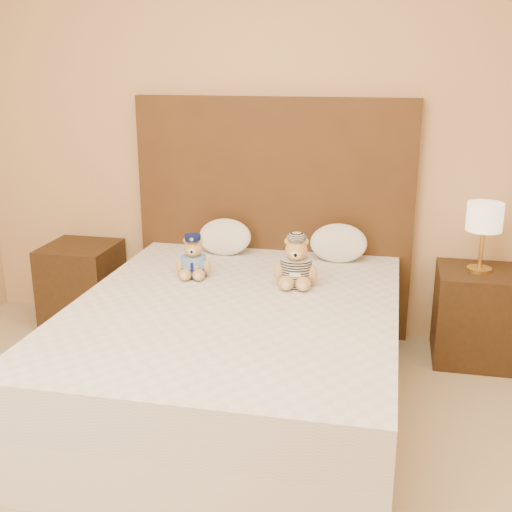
{
  "coord_description": "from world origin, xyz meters",
  "views": [
    {
      "loc": [
        0.74,
        -1.69,
        1.71
      ],
      "look_at": [
        0.06,
        1.45,
        0.73
      ],
      "focal_mm": 45.0,
      "sensor_mm": 36.0,
      "label": 1
    }
  ],
  "objects_px": {
    "nightstand_right": "(474,315)",
    "teddy_prisoner": "(296,261)",
    "pillow_right": "(339,241)",
    "lamp": "(484,220)",
    "teddy_police": "(193,256)",
    "bed": "(235,354)",
    "nightstand_left": "(82,285)",
    "pillow_left": "(225,235)"
  },
  "relations": [
    {
      "from": "nightstand_left",
      "to": "pillow_right",
      "type": "distance_m",
      "value": 1.73
    },
    {
      "from": "nightstand_left",
      "to": "pillow_left",
      "type": "distance_m",
      "value": 1.06
    },
    {
      "from": "nightstand_left",
      "to": "teddy_police",
      "type": "bearing_deg",
      "value": -25.54
    },
    {
      "from": "nightstand_right",
      "to": "teddy_police",
      "type": "height_order",
      "value": "teddy_police"
    },
    {
      "from": "nightstand_right",
      "to": "pillow_left",
      "type": "bearing_deg",
      "value": 178.87
    },
    {
      "from": "nightstand_left",
      "to": "lamp",
      "type": "xyz_separation_m",
      "value": [
        2.5,
        0.0,
        0.57
      ]
    },
    {
      "from": "nightstand_left",
      "to": "lamp",
      "type": "bearing_deg",
      "value": 0.0
    },
    {
      "from": "teddy_prisoner",
      "to": "pillow_left",
      "type": "height_order",
      "value": "teddy_prisoner"
    },
    {
      "from": "teddy_police",
      "to": "teddy_prisoner",
      "type": "relative_size",
      "value": 0.87
    },
    {
      "from": "lamp",
      "to": "teddy_police",
      "type": "relative_size",
      "value": 1.68
    },
    {
      "from": "bed",
      "to": "pillow_right",
      "type": "xyz_separation_m",
      "value": [
        0.44,
        0.83,
        0.4
      ]
    },
    {
      "from": "bed",
      "to": "teddy_police",
      "type": "height_order",
      "value": "teddy_police"
    },
    {
      "from": "bed",
      "to": "teddy_police",
      "type": "xyz_separation_m",
      "value": [
        -0.32,
        0.36,
        0.39
      ]
    },
    {
      "from": "nightstand_right",
      "to": "lamp",
      "type": "xyz_separation_m",
      "value": [
        -0.0,
        0.0,
        0.57
      ]
    },
    {
      "from": "nightstand_left",
      "to": "lamp",
      "type": "height_order",
      "value": "lamp"
    },
    {
      "from": "bed",
      "to": "teddy_prisoner",
      "type": "relative_size",
      "value": 7.32
    },
    {
      "from": "bed",
      "to": "teddy_police",
      "type": "bearing_deg",
      "value": 132.17
    },
    {
      "from": "pillow_left",
      "to": "nightstand_right",
      "type": "bearing_deg",
      "value": -1.13
    },
    {
      "from": "bed",
      "to": "pillow_left",
      "type": "height_order",
      "value": "pillow_left"
    },
    {
      "from": "nightstand_right",
      "to": "pillow_left",
      "type": "xyz_separation_m",
      "value": [
        -1.52,
        0.03,
        0.39
      ]
    },
    {
      "from": "lamp",
      "to": "teddy_prisoner",
      "type": "bearing_deg",
      "value": -154.77
    },
    {
      "from": "bed",
      "to": "pillow_right",
      "type": "bearing_deg",
      "value": 62.23
    },
    {
      "from": "nightstand_right",
      "to": "lamp",
      "type": "relative_size",
      "value": 1.38
    },
    {
      "from": "teddy_police",
      "to": "teddy_prisoner",
      "type": "distance_m",
      "value": 0.58
    },
    {
      "from": "bed",
      "to": "teddy_prisoner",
      "type": "height_order",
      "value": "teddy_prisoner"
    },
    {
      "from": "lamp",
      "to": "teddy_police",
      "type": "distance_m",
      "value": 1.64
    },
    {
      "from": "teddy_police",
      "to": "pillow_right",
      "type": "distance_m",
      "value": 0.9
    },
    {
      "from": "bed",
      "to": "nightstand_right",
      "type": "bearing_deg",
      "value": 32.62
    },
    {
      "from": "pillow_right",
      "to": "bed",
      "type": "bearing_deg",
      "value": -117.77
    },
    {
      "from": "teddy_police",
      "to": "lamp",
      "type": "bearing_deg",
      "value": 6.43
    },
    {
      "from": "teddy_police",
      "to": "bed",
      "type": "bearing_deg",
      "value": -57.11
    },
    {
      "from": "lamp",
      "to": "teddy_police",
      "type": "bearing_deg",
      "value": -164.29
    },
    {
      "from": "nightstand_right",
      "to": "teddy_prisoner",
      "type": "distance_m",
      "value": 1.17
    },
    {
      "from": "nightstand_right",
      "to": "pillow_right",
      "type": "height_order",
      "value": "pillow_right"
    },
    {
      "from": "teddy_prisoner",
      "to": "pillow_right",
      "type": "height_order",
      "value": "teddy_prisoner"
    },
    {
      "from": "nightstand_left",
      "to": "pillow_right",
      "type": "bearing_deg",
      "value": 1.02
    },
    {
      "from": "nightstand_left",
      "to": "teddy_prisoner",
      "type": "xyz_separation_m",
      "value": [
        1.51,
        -0.47,
        0.41
      ]
    },
    {
      "from": "bed",
      "to": "pillow_right",
      "type": "relative_size",
      "value": 5.86
    },
    {
      "from": "bed",
      "to": "pillow_right",
      "type": "height_order",
      "value": "pillow_right"
    },
    {
      "from": "lamp",
      "to": "pillow_left",
      "type": "bearing_deg",
      "value": 178.87
    },
    {
      "from": "lamp",
      "to": "pillow_left",
      "type": "height_order",
      "value": "lamp"
    },
    {
      "from": "nightstand_right",
      "to": "pillow_left",
      "type": "relative_size",
      "value": 1.65
    }
  ]
}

